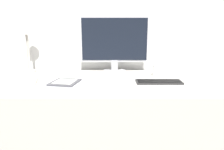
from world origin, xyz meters
The scene contains 10 objects.
wall_back centered at (0.00, 0.58, 1.20)m, with size 3.60×0.05×2.40m.
desk centered at (0.00, 0.15, 0.36)m, with size 1.53×0.72×0.72m.
monitor centered at (-0.03, 0.42, 0.95)m, with size 0.53×0.11×0.43m.
keyboard centered at (0.26, 0.10, 0.72)m, with size 0.30×0.11×0.01m.
laptop centered at (-0.34, 0.03, 0.72)m, with size 0.32×0.24×0.02m.
ereader centered at (-0.34, 0.03, 0.74)m, with size 0.19×0.20×0.01m.
desk_lamp centered at (-0.69, 0.40, 0.98)m, with size 0.11×0.11×0.37m.
notebook centered at (-0.62, 0.07, 0.72)m, with size 0.23×0.29×0.02m.
coffee_mug centered at (0.30, 0.28, 0.76)m, with size 0.12×0.09×0.09m.
pen centered at (-0.08, 0.02, 0.72)m, with size 0.13×0.08×0.01m.
Camera 1 is at (-0.05, -1.28, 1.09)m, focal length 35.00 mm.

